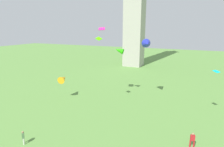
{
  "coord_description": "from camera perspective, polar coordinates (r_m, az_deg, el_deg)",
  "views": [
    {
      "loc": [
        9.33,
        -2.13,
        12.82
      ],
      "look_at": [
        -0.31,
        19.26,
        7.08
      ],
      "focal_mm": 29.8,
      "sensor_mm": 36.0,
      "label": 1
    }
  ],
  "objects": [
    {
      "name": "person_0",
      "position": [
        24.31,
        -25.58,
        -17.09
      ],
      "size": [
        0.46,
        0.45,
        1.58
      ],
      "rotation": [
        0.0,
        0.0,
        2.42
      ],
      "color": "silver",
      "rests_on": "ground_plane"
    },
    {
      "name": "person_1",
      "position": [
        23.26,
        23.45,
        -18.03
      ],
      "size": [
        0.54,
        0.36,
        1.77
      ],
      "rotation": [
        0.0,
        0.0,
        3.37
      ],
      "color": "red",
      "rests_on": "ground_plane"
    },
    {
      "name": "kite_flying_0",
      "position": [
        31.84,
        10.68,
        8.99
      ],
      "size": [
        2.19,
        2.5,
        1.49
      ],
      "rotation": [
        0.0,
        0.0,
        0.4
      ],
      "color": "#222CBC"
    },
    {
      "name": "kite_flying_1",
      "position": [
        28.48,
        -4.09,
        10.62
      ],
      "size": [
        1.15,
        0.92,
        0.55
      ],
      "rotation": [
        0.0,
        0.0,
        2.74
      ],
      "color": "#4EEA06"
    },
    {
      "name": "kite_flying_2",
      "position": [
        34.64,
        2.26,
        7.06
      ],
      "size": [
        1.83,
        1.24,
        1.43
      ],
      "rotation": [
        0.0,
        0.0,
        4.81
      ],
      "color": "#25B70C"
    },
    {
      "name": "kite_flying_3",
      "position": [
        35.52,
        -14.74,
        -1.57
      ],
      "size": [
        1.75,
        2.25,
        1.52
      ],
      "rotation": [
        0.0,
        0.0,
        3.36
      ],
      "color": "#F1A519"
    },
    {
      "name": "kite_flying_4",
      "position": [
        31.7,
        -3.17,
        13.55
      ],
      "size": [
        1.59,
        1.77,
        0.52
      ],
      "rotation": [
        0.0,
        0.0,
        2.03
      ],
      "color": "#E62194"
    },
    {
      "name": "kite_flying_5",
      "position": [
        29.63,
        29.38,
        0.56
      ],
      "size": [
        1.02,
        1.03,
        0.25
      ],
      "rotation": [
        0.0,
        0.0,
        2.32
      ],
      "color": "#09D6D9"
    }
  ]
}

